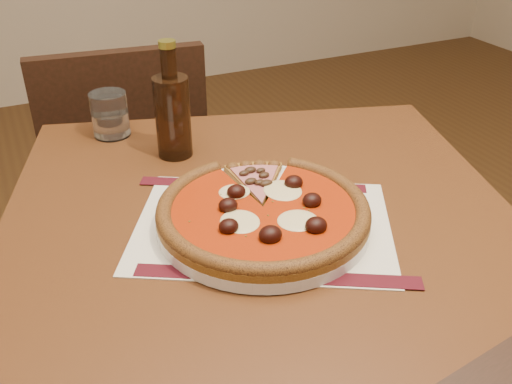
# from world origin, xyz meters

# --- Properties ---
(table) EXTENTS (1.00, 1.00, 0.75)m
(table) POSITION_xyz_m (-0.57, 0.34, 0.65)
(table) COLOR brown
(table) RESTS_ON ground
(chair_far) EXTENTS (0.45, 0.45, 0.85)m
(chair_far) POSITION_xyz_m (-0.64, 1.05, 0.49)
(chair_far) COLOR black
(chair_far) RESTS_ON ground
(placemat) EXTENTS (0.47, 0.42, 0.00)m
(placemat) POSITION_xyz_m (-0.58, 0.31, 0.75)
(placemat) COLOR beige
(placemat) RESTS_ON table
(plate) EXTENTS (0.32, 0.32, 0.02)m
(plate) POSITION_xyz_m (-0.58, 0.31, 0.76)
(plate) COLOR white
(plate) RESTS_ON placemat
(pizza) EXTENTS (0.32, 0.32, 0.04)m
(pizza) POSITION_xyz_m (-0.58, 0.31, 0.78)
(pizza) COLOR #A06D26
(pizza) RESTS_ON plate
(ham_slice) EXTENTS (0.09, 0.14, 0.02)m
(ham_slice) POSITION_xyz_m (-0.54, 0.39, 0.78)
(ham_slice) COLOR #A06D26
(ham_slice) RESTS_ON plate
(water_glass) EXTENTS (0.09, 0.09, 0.09)m
(water_glass) POSITION_xyz_m (-0.72, 0.73, 0.79)
(water_glass) COLOR white
(water_glass) RESTS_ON table
(bottle) EXTENTS (0.06, 0.06, 0.21)m
(bottle) POSITION_xyz_m (-0.63, 0.59, 0.83)
(bottle) COLOR black
(bottle) RESTS_ON table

